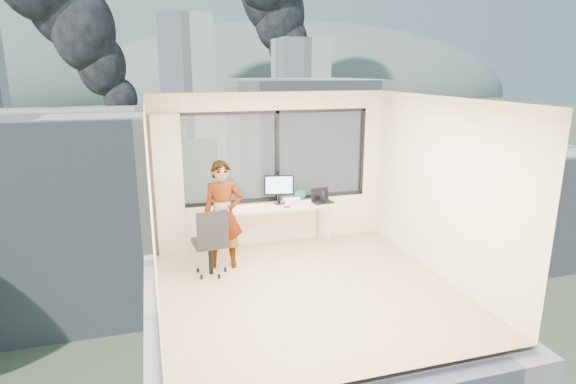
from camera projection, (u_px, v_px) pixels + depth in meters
name	position (u px, v px, depth m)	size (l,w,h in m)	color
floor	(308.00, 290.00, 6.54)	(4.00, 4.00, 0.01)	tan
ceiling	(311.00, 99.00, 5.88)	(4.00, 4.00, 0.01)	white
wall_front	(380.00, 255.00, 4.36)	(4.00, 0.01, 2.60)	beige
wall_left	(152.00, 212.00, 5.67)	(0.01, 4.00, 2.60)	beige
wall_right	(442.00, 189.00, 6.76)	(0.01, 4.00, 2.60)	beige
window_wall	(274.00, 156.00, 8.02)	(3.30, 0.16, 1.55)	black
curtain	(169.00, 186.00, 7.52)	(0.45, 0.14, 2.30)	beige
desk	(277.00, 227.00, 7.99)	(1.80, 0.60, 0.75)	tan
chair	(210.00, 241.00, 6.92)	(0.54, 0.54, 1.05)	black
person	(223.00, 215.00, 7.13)	(0.60, 0.40, 1.65)	#2D2D33
monitor	(279.00, 189.00, 7.96)	(0.50, 0.11, 0.50)	black
game_console	(290.00, 199.00, 8.15)	(0.28, 0.24, 0.07)	white
laptop	(323.00, 196.00, 8.04)	(0.34, 0.36, 0.22)	black
cellphone	(287.00, 207.00, 7.80)	(0.11, 0.05, 0.01)	black
pen_cup	(323.00, 200.00, 8.04)	(0.09, 0.09, 0.11)	black
handbag	(300.00, 195.00, 8.22)	(0.24, 0.12, 0.18)	#0C4A4D
exterior_ground	(157.00, 137.00, 121.43)	(400.00, 400.00, 0.04)	#515B3D
near_bldg_a	(52.00, 213.00, 33.69)	(16.00, 12.00, 14.00)	beige
near_bldg_b	(299.00, 162.00, 46.60)	(14.00, 13.00, 16.00)	white
near_bldg_c	(520.00, 204.00, 43.01)	(12.00, 10.00, 10.00)	beige
far_tower_b	(186.00, 77.00, 119.82)	(13.00, 13.00, 30.00)	silver
far_tower_c	(300.00, 82.00, 149.01)	(15.00, 15.00, 26.00)	silver
hill_b	(296.00, 93.00, 334.37)	(300.00, 220.00, 96.00)	slate
tree_b	(271.00, 296.00, 26.75)	(7.60, 7.60, 9.00)	#1B511C
tree_c	(379.00, 181.00, 51.96)	(8.40, 8.40, 10.00)	#1B511C
smoke_plume_b	(301.00, 1.00, 172.49)	(30.00, 18.00, 70.00)	black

